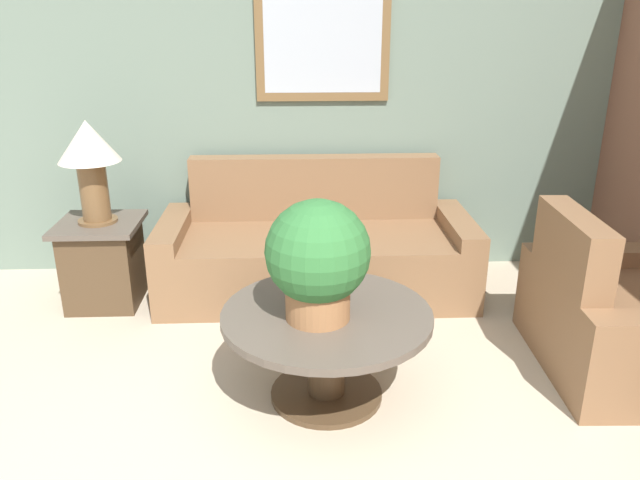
{
  "coord_description": "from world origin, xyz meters",
  "views": [
    {
      "loc": [
        -0.05,
        -1.19,
        1.9
      ],
      "look_at": [
        0.1,
        2.29,
        0.59
      ],
      "focal_mm": 35.0,
      "sensor_mm": 36.0,
      "label": 1
    }
  ],
  "objects_px": {
    "table_lamp": "(89,155)",
    "potted_plant_on_table": "(318,258)",
    "couch_main": "(316,252)",
    "coffee_table": "(327,336)",
    "side_table": "(104,262)",
    "armchair": "(620,321)"
  },
  "relations": [
    {
      "from": "armchair",
      "to": "potted_plant_on_table",
      "type": "distance_m",
      "value": 1.77
    },
    {
      "from": "armchair",
      "to": "side_table",
      "type": "relative_size",
      "value": 1.9
    },
    {
      "from": "side_table",
      "to": "table_lamp",
      "type": "relative_size",
      "value": 0.87
    },
    {
      "from": "armchair",
      "to": "couch_main",
      "type": "bearing_deg",
      "value": 58.08
    },
    {
      "from": "table_lamp",
      "to": "potted_plant_on_table",
      "type": "height_order",
      "value": "table_lamp"
    },
    {
      "from": "table_lamp",
      "to": "potted_plant_on_table",
      "type": "relative_size",
      "value": 1.12
    },
    {
      "from": "couch_main",
      "to": "coffee_table",
      "type": "xyz_separation_m",
      "value": [
        0.0,
        -1.31,
        0.06
      ]
    },
    {
      "from": "armchair",
      "to": "coffee_table",
      "type": "height_order",
      "value": "armchair"
    },
    {
      "from": "side_table",
      "to": "couch_main",
      "type": "bearing_deg",
      "value": 5.65
    },
    {
      "from": "coffee_table",
      "to": "couch_main",
      "type": "bearing_deg",
      "value": 90.19
    },
    {
      "from": "couch_main",
      "to": "table_lamp",
      "type": "bearing_deg",
      "value": -174.35
    },
    {
      "from": "table_lamp",
      "to": "armchair",
      "type": "bearing_deg",
      "value": -17.2
    },
    {
      "from": "armchair",
      "to": "potted_plant_on_table",
      "type": "bearing_deg",
      "value": 101.24
    },
    {
      "from": "coffee_table",
      "to": "armchair",
      "type": "bearing_deg",
      "value": 7.65
    },
    {
      "from": "couch_main",
      "to": "table_lamp",
      "type": "relative_size",
      "value": 3.22
    },
    {
      "from": "couch_main",
      "to": "table_lamp",
      "type": "distance_m",
      "value": 1.62
    },
    {
      "from": "armchair",
      "to": "side_table",
      "type": "height_order",
      "value": "armchair"
    },
    {
      "from": "couch_main",
      "to": "side_table",
      "type": "bearing_deg",
      "value": -174.35
    },
    {
      "from": "side_table",
      "to": "potted_plant_on_table",
      "type": "xyz_separation_m",
      "value": [
        1.39,
        -1.22,
        0.51
      ]
    },
    {
      "from": "couch_main",
      "to": "potted_plant_on_table",
      "type": "xyz_separation_m",
      "value": [
        -0.04,
        -1.37,
        0.51
      ]
    },
    {
      "from": "coffee_table",
      "to": "side_table",
      "type": "xyz_separation_m",
      "value": [
        -1.44,
        1.17,
        -0.06
      ]
    },
    {
      "from": "potted_plant_on_table",
      "to": "couch_main",
      "type": "bearing_deg",
      "value": 88.24
    }
  ]
}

